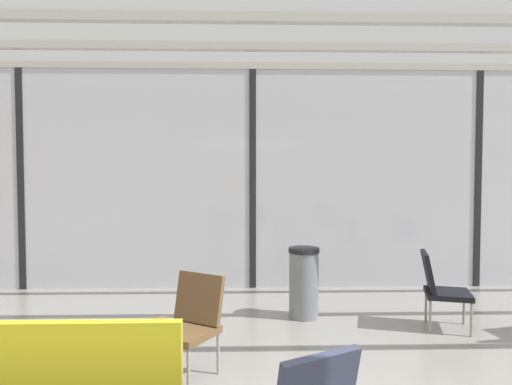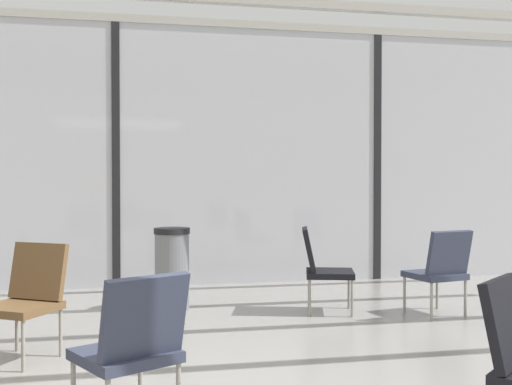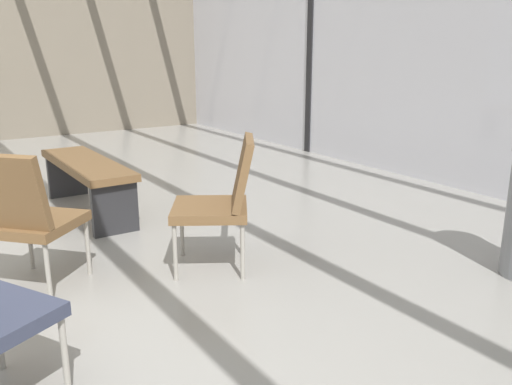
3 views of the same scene
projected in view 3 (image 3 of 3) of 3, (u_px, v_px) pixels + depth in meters
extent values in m
cube|color=black|center=(313.00, 28.00, 7.07)|extent=(0.10, 0.12, 3.34)
sphere|color=gray|center=(473.00, 16.00, 9.49)|extent=(2.17, 2.17, 2.17)
cylinder|color=gray|center=(65.00, 357.00, 2.18)|extent=(0.03, 0.03, 0.37)
cube|color=brown|center=(35.00, 223.00, 3.17)|extent=(0.68, 0.68, 0.06)
cube|color=brown|center=(5.00, 192.00, 2.90)|extent=(0.45, 0.43, 0.44)
cylinder|color=gray|center=(88.00, 247.00, 3.38)|extent=(0.03, 0.03, 0.37)
cylinder|color=gray|center=(30.00, 242.00, 3.47)|extent=(0.03, 0.03, 0.37)
cylinder|color=gray|center=(48.00, 274.00, 2.98)|extent=(0.03, 0.03, 0.37)
cube|color=brown|center=(210.00, 209.00, 3.44)|extent=(0.66, 0.66, 0.06)
cube|color=brown|center=(243.00, 172.00, 3.38)|extent=(0.48, 0.37, 0.44)
cylinder|color=gray|center=(182.00, 230.00, 3.69)|extent=(0.03, 0.03, 0.37)
cylinder|color=gray|center=(175.00, 253.00, 3.29)|extent=(0.03, 0.03, 0.37)
cylinder|color=gray|center=(242.00, 230.00, 3.71)|extent=(0.03, 0.03, 0.37)
cylinder|color=gray|center=(243.00, 252.00, 3.30)|extent=(0.03, 0.03, 0.37)
cube|color=brown|center=(86.00, 164.00, 4.59)|extent=(1.51, 0.42, 0.06)
cube|color=#262628|center=(67.00, 176.00, 5.19)|extent=(0.06, 0.36, 0.41)
cube|color=#262628|center=(115.00, 209.00, 4.12)|extent=(0.06, 0.36, 0.41)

